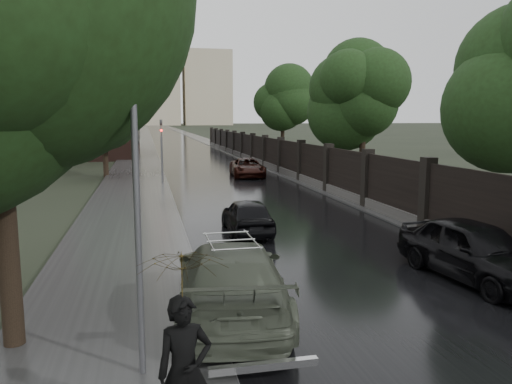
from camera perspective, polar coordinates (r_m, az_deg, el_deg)
name	(u,v)px	position (r m, az deg, el deg)	size (l,w,h in m)	color
road	(159,129)	(196.09, -11.00, 7.08)	(8.00, 420.00, 0.02)	black
sidewalk_left	(143,129)	(196.02, -12.77, 7.05)	(4.00, 420.00, 0.16)	#2D2D2D
verge_right	(174,129)	(196.31, -9.39, 7.13)	(3.00, 420.00, 0.08)	#2D2D2D
fence_right	(274,158)	(39.37, 2.07, 3.95)	(0.45, 75.72, 2.70)	#383533
tree_left_far	(103,101)	(36.10, -17.09, 9.91)	(4.25, 4.25, 7.39)	black
tree_right_b	(364,103)	(30.76, 12.22, 9.87)	(4.08, 4.08, 7.01)	black
tree_right_c	(283,109)	(47.72, 3.08, 9.46)	(4.08, 4.08, 7.01)	black
lamp_post	(137,214)	(7.61, -13.42, -2.42)	(0.25, 0.12, 5.11)	#59595E
traffic_light	(162,146)	(31.03, -10.74, 5.18)	(0.16, 0.32, 4.00)	#59595E
brick_building	(19,61)	(59.66, -25.46, 13.32)	(24.00, 18.00, 20.00)	black
stalinist_tower	(152,59)	(307.94, -11.79, 14.64)	(92.00, 30.00, 159.00)	tan
volga_sedan	(231,279)	(10.48, -2.83, -9.92)	(2.18, 5.35, 1.55)	#484F3F
hatchback_left	(247,216)	(17.74, -1.02, -2.73)	(1.51, 3.77, 1.28)	black
car_right_near	(475,250)	(13.81, 23.70, -6.12)	(1.83, 4.55, 1.55)	black
car_right_far	(247,167)	(35.06, -1.00, 2.82)	(2.16, 4.69, 1.30)	black
pedestrian_umbrella	(183,291)	(5.98, -8.37, -11.13)	(1.21, 1.23, 2.89)	black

